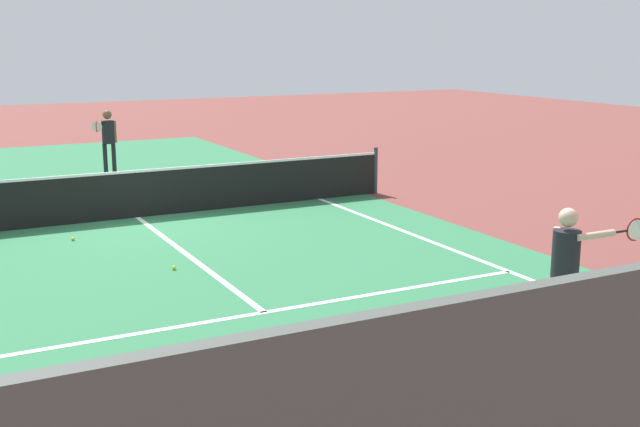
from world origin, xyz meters
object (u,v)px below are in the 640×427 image
player_near (568,260)px  player_far (108,135)px  tennis_ball_near_net (73,239)px  net (136,193)px  tennis_ball_mid_court (174,268)px

player_near → player_far: player_far is taller
player_far → tennis_ball_near_net: player_far is taller
net → player_near: player_near is taller
player_near → net: bearing=106.9°
net → tennis_ball_near_net: (-1.51, -1.34, -0.46)m
net → player_near: size_ratio=6.88×
tennis_ball_near_net → player_near: bearing=-61.0°
player_near → player_far: 14.39m
player_near → tennis_ball_near_net: bearing=119.0°
net → player_far: size_ratio=6.59×
player_near → player_far: size_ratio=0.96×
net → player_far: bearing=82.8°
tennis_ball_near_net → player_far: bearing=71.7°
net → player_near: (2.73, -8.98, 0.52)m
player_near → tennis_ball_mid_court: bearing=122.2°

